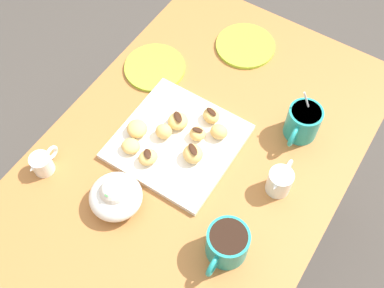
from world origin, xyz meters
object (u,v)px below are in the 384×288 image
Objects in this scene: beignet_5 at (148,157)px; beignet_7 at (164,131)px; chocolate_sauce_pitcher at (42,163)px; beignet_8 at (178,121)px; beignet_3 at (198,134)px; pastry_plate_square at (178,142)px; dining_table at (198,175)px; coffee_mug_teal_left at (303,122)px; beignet_1 at (131,146)px; beignet_2 at (211,116)px; ice_cream_bowl at (115,196)px; beignet_4 at (137,128)px; coffee_mug_teal_right at (227,244)px; saucer_lime_right at (245,46)px; beignet_6 at (193,154)px; cream_pitcher_white at (280,180)px; beignet_0 at (219,132)px; saucer_lime_left at (155,68)px.

beignet_7 is at bearing -173.19° from beignet_5.
chocolate_sauce_pitcher reaches higher than beignet_8.
beignet_5 reaches higher than beignet_3.
pastry_plate_square is at bearing 135.50° from chocolate_sauce_pitcher.
chocolate_sauce_pitcher is (0.26, -0.30, 0.17)m from dining_table.
coffee_mug_teal_left is 0.44m from beignet_1.
beignet_7 is (0.11, -0.08, 0.00)m from beignet_2.
ice_cream_bowl is (0.42, -0.28, -0.01)m from coffee_mug_teal_left.
beignet_7 is (0.21, -0.29, -0.01)m from coffee_mug_teal_left.
beignet_3 is 0.09m from beignet_7.
beignet_2 is (-0.32, 0.07, -0.01)m from ice_cream_bowl.
beignet_4 reaches higher than beignet_3.
coffee_mug_teal_right is at bearing 67.75° from beignet_4.
saucer_lime_right reaches higher than dining_table.
coffee_mug_teal_right is (0.38, 0.00, -0.00)m from coffee_mug_teal_left.
cream_pitcher_white is at bearing 102.74° from beignet_6.
beignet_6 is (-0.16, -0.19, -0.01)m from coffee_mug_teal_right.
beignet_4 is at bearing -161.08° from beignet_1.
ice_cream_bowl is at bearing -0.68° from beignet_5.
coffee_mug_teal_right is 0.21m from cream_pitcher_white.
beignet_1 is at bearing -54.56° from dining_table.
beignet_0 is 0.83× the size of beignet_4.
chocolate_sauce_pitcher reaches higher than beignet_7.
beignet_5 is (0.26, 0.17, 0.03)m from saucer_lime_left.
beignet_5 is 0.11m from beignet_6.
beignet_6 is at bearing 8.80° from dining_table.
beignet_6 is at bearing 10.43° from beignet_2.
beignet_1 is (0.11, -0.36, -0.01)m from cream_pitcher_white.
beignet_8 reaches higher than beignet_1.
dining_table is at bearing 130.99° from chocolate_sauce_pitcher.
beignet_0 is (0.13, -0.17, -0.02)m from coffee_mug_teal_left.
coffee_mug_teal_left reaches higher than ice_cream_bowl.
cream_pitcher_white reaches higher than beignet_4.
saucer_lime_left is at bearing -127.40° from beignet_6.
cream_pitcher_white is (-0.01, 0.22, 0.18)m from dining_table.
beignet_6 is at bearing 113.74° from beignet_1.
beignet_6 and beignet_7 have the same top height.
ice_cream_bowl is 0.26m from beignet_3.
beignet_2 is at bearing -127.04° from beignet_0.
dining_table is 0.41m from saucer_lime_right.
beignet_3 is (-0.02, -0.02, 0.17)m from dining_table.
coffee_mug_teal_left is 0.51m from ice_cream_bowl.
beignet_1 is (-0.16, 0.16, -0.00)m from chocolate_sauce_pitcher.
saucer_lime_right is at bearing -140.83° from cream_pitcher_white.
beignet_1 is 0.22m from beignet_2.
coffee_mug_teal_left is at bearing 133.96° from dining_table.
beignet_6 is at bearing 69.91° from pastry_plate_square.
saucer_lime_right is (-0.57, -0.27, -0.04)m from coffee_mug_teal_right.
chocolate_sauce_pitcher is 0.67m from saucer_lime_right.
ice_cream_bowl is 3.03× the size of beignet_3.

